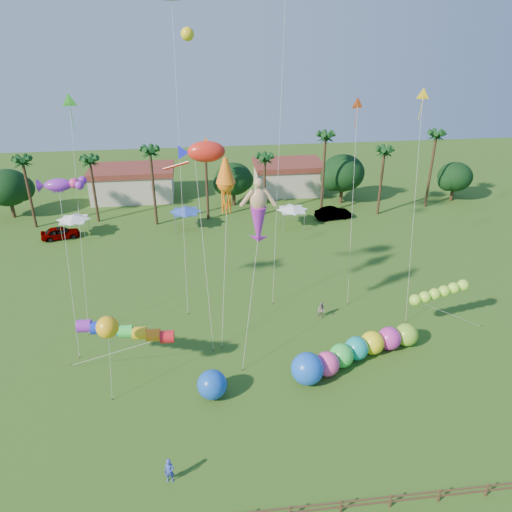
{
  "coord_description": "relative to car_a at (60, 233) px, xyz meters",
  "views": [
    {
      "loc": [
        -4.25,
        -24.58,
        26.5
      ],
      "look_at": [
        0.0,
        10.0,
        9.0
      ],
      "focal_mm": 35.0,
      "sensor_mm": 36.0,
      "label": 1
    }
  ],
  "objects": [
    {
      "name": "delta_kite_green",
      "position": [
        7.64,
        -17.14,
        18.53
      ],
      "size": [
        1.4,
        5.15,
        20.25
      ],
      "color": "green",
      "rests_on": "ground"
    },
    {
      "name": "ground",
      "position": [
        21.85,
        -35.77,
        -0.79
      ],
      "size": [
        160.0,
        160.0,
        0.0
      ],
      "primitive_type": "plane",
      "color": "#285116",
      "rests_on": "ground"
    },
    {
      "name": "rainbow_tube",
      "position": [
        12.76,
        -28.04,
        2.76
      ],
      "size": [
        10.14,
        3.24,
        4.07
      ],
      "color": "red",
      "rests_on": "ground"
    },
    {
      "name": "green_worm",
      "position": [
        36.25,
        -24.6,
        2.36
      ],
      "size": [
        9.58,
        2.44,
        3.79
      ],
      "color": "#ACFB37",
      "rests_on": "ground"
    },
    {
      "name": "buildings_row",
      "position": [
        18.76,
        14.23,
        1.21
      ],
      "size": [
        35.0,
        7.0,
        4.0
      ],
      "color": "beige",
      "rests_on": "ground"
    },
    {
      "name": "car_b",
      "position": [
        36.07,
        2.19,
        0.03
      ],
      "size": [
        5.21,
        2.49,
        1.65
      ],
      "primitive_type": "imported",
      "rotation": [
        0.0,
        0.0,
        1.73
      ],
      "color": "#4C4C54",
      "rests_on": "ground"
    },
    {
      "name": "lobster_kite",
      "position": [
        6.5,
        -20.39,
        12.84
      ],
      "size": [
        4.02,
        6.11,
        14.39
      ],
      "color": "purple",
      "rests_on": "ground"
    },
    {
      "name": "orange_ball_kite",
      "position": [
        10.65,
        -29.73,
        5.16
      ],
      "size": [
        1.76,
        1.83,
        6.77
      ],
      "color": "yellow",
      "rests_on": "ground"
    },
    {
      "name": "blue_ball",
      "position": [
        17.88,
        -31.15,
        0.34
      ],
      "size": [
        2.27,
        2.27,
        2.27
      ],
      "primitive_type": "sphere",
      "color": "blue",
      "rests_on": "ground"
    },
    {
      "name": "delta_kite_red",
      "position": [
        32.55,
        -14.92,
        17.43
      ],
      "size": [
        1.54,
        5.21,
        19.13
      ],
      "color": "#DE4D18",
      "rests_on": "ground"
    },
    {
      "name": "squid_kite",
      "position": [
        19.92,
        -21.16,
        12.66
      ],
      "size": [
        1.97,
        5.08,
        15.76
      ],
      "color": "orange",
      "rests_on": "ground"
    },
    {
      "name": "fish_kite",
      "position": [
        18.48,
        -19.68,
        14.98
      ],
      "size": [
        4.92,
        7.32,
        16.76
      ],
      "color": "red",
      "rests_on": "ground"
    },
    {
      "name": "tree_line",
      "position": [
        25.42,
        8.22,
        3.48
      ],
      "size": [
        69.46,
        8.91,
        11.0
      ],
      "color": "#3A2819",
      "rests_on": "ground"
    },
    {
      "name": "spectator_a",
      "position": [
        14.93,
        -38.37,
        0.08
      ],
      "size": [
        0.69,
        0.51,
        1.75
      ],
      "primitive_type": "imported",
      "rotation": [
        0.0,
        0.0,
        -0.15
      ],
      "color": "#3649BD",
      "rests_on": "ground"
    },
    {
      "name": "spectator_b",
      "position": [
        28.57,
        -21.65,
        -0.01
      ],
      "size": [
        0.95,
        0.96,
        1.57
      ],
      "primitive_type": "imported",
      "rotation": [
        0.0,
        0.0,
        -0.86
      ],
      "color": "gray",
      "rests_on": "ground"
    },
    {
      "name": "merman_kite",
      "position": [
        22.2,
        -24.43,
        11.07
      ],
      "size": [
        3.07,
        5.05,
        14.42
      ],
      "color": "tan",
      "rests_on": "ground"
    },
    {
      "name": "car_a",
      "position": [
        0.0,
        0.0,
        0.0
      ],
      "size": [
        4.96,
        2.89,
        1.59
      ],
      "primitive_type": "imported",
      "rotation": [
        0.0,
        0.0,
        1.8
      ],
      "color": "#4C4C54",
      "rests_on": "ground"
    },
    {
      "name": "caterpillar_inflatable",
      "position": [
        29.44,
        -28.57,
        0.29
      ],
      "size": [
        12.27,
        6.44,
        2.57
      ],
      "rotation": [
        0.0,
        0.0,
        0.39
      ],
      "color": "#FA419A",
      "rests_on": "ground"
    },
    {
      "name": "delta_kite_yellow",
      "position": [
        36.26,
        -20.22,
        18.84
      ],
      "size": [
        1.23,
        3.67,
        20.6
      ],
      "color": "yellow",
      "rests_on": "ground"
    },
    {
      "name": "tent_row",
      "position": [
        15.85,
        0.56,
        1.96
      ],
      "size": [
        31.0,
        4.0,
        0.6
      ],
      "color": "white",
      "rests_on": "ground"
    },
    {
      "name": "fence",
      "position": [
        21.85,
        -41.77,
        -0.18
      ],
      "size": [
        36.12,
        0.12,
        1.0
      ],
      "color": "brown",
      "rests_on": "ground"
    }
  ]
}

